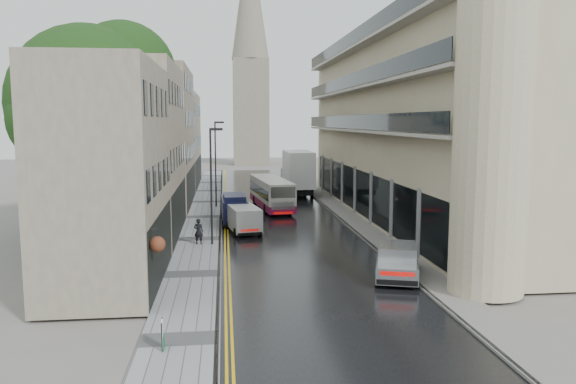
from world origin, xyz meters
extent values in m
plane|color=slate|center=(0.00, 0.00, 0.00)|extent=(200.00, 200.00, 0.00)
cube|color=black|center=(0.00, 27.50, 0.01)|extent=(9.00, 85.00, 0.02)
cube|color=gray|center=(-5.85, 27.50, 0.06)|extent=(2.70, 85.00, 0.12)
cube|color=slate|center=(5.40, 27.50, 0.06)|extent=(1.80, 85.00, 0.12)
imported|color=black|center=(-5.82, 17.59, 0.90)|extent=(0.65, 0.51, 1.57)
camera|label=1|loc=(-4.24, -16.14, 7.53)|focal=35.00mm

